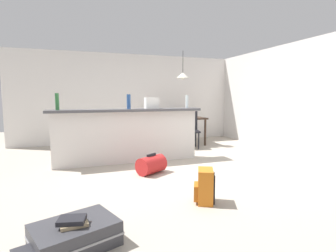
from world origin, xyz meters
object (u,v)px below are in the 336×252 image
at_px(suitcase_flat_charcoal, 75,235).
at_px(duffel_bag_red, 151,165).
at_px(dining_chair_near_partition, 190,128).
at_px(backpack_orange, 205,187).
at_px(book_stack, 73,222).
at_px(bottle_clear, 187,102).
at_px(dining_chair_far_side, 175,124).
at_px(dining_table, 183,121).
at_px(pendant_lamp, 183,75).
at_px(bottle_green, 57,102).
at_px(grocery_bag, 151,103).
at_px(bottle_blue, 129,102).

height_order(suitcase_flat_charcoal, duffel_bag_red, duffel_bag_red).
bearing_deg(duffel_bag_red, dining_chair_near_partition, 49.85).
xyz_separation_m(backpack_orange, book_stack, (-1.52, -0.53, 0.05)).
bearing_deg(bottle_clear, dining_chair_far_side, 75.56).
bearing_deg(dining_table, backpack_orange, -109.01).
relative_size(bottle_clear, book_stack, 1.04).
bearing_deg(book_stack, pendant_lamp, 56.84).
bearing_deg(pendant_lamp, dining_chair_far_side, 87.88).
bearing_deg(suitcase_flat_charcoal, bottle_green, 95.28).
bearing_deg(backpack_orange, pendant_lamp, 71.34).
bearing_deg(grocery_bag, duffel_bag_red, -106.33).
bearing_deg(bottle_clear, suitcase_flat_charcoal, -129.33).
relative_size(dining_table, suitcase_flat_charcoal, 1.23).
relative_size(grocery_bag, duffel_bag_red, 0.46).
xyz_separation_m(bottle_blue, bottle_clear, (1.23, 0.03, -0.01)).
xyz_separation_m(bottle_blue, backpack_orange, (0.49, -2.23, -1.00)).
distance_m(dining_chair_near_partition, backpack_orange, 3.51).
relative_size(grocery_bag, suitcase_flat_charcoal, 0.29).
distance_m(grocery_bag, dining_chair_far_side, 2.48).
height_order(dining_chair_near_partition, duffel_bag_red, dining_chair_near_partition).
height_order(dining_chair_near_partition, pendant_lamp, pendant_lamp).
distance_m(bottle_green, dining_chair_far_side, 3.74).
distance_m(dining_table, dining_chair_far_side, 0.60).
xyz_separation_m(dining_table, book_stack, (-2.81, -4.28, -0.39)).
relative_size(dining_chair_near_partition, duffel_bag_red, 1.64).
relative_size(backpack_orange, duffel_bag_red, 0.74).
bearing_deg(dining_table, grocery_bag, -132.41).
bearing_deg(book_stack, suitcase_flat_charcoal, 76.04).
relative_size(pendant_lamp, suitcase_flat_charcoal, 0.84).
xyz_separation_m(dining_table, dining_chair_far_side, (-0.01, 0.59, -0.13)).
bearing_deg(bottle_blue, bottle_clear, 1.49).
relative_size(dining_table, dining_chair_near_partition, 1.18).
relative_size(bottle_clear, dining_table, 0.24).
xyz_separation_m(dining_chair_near_partition, duffel_bag_red, (-1.56, -1.85, -0.36)).
relative_size(bottle_clear, backpack_orange, 0.64).
height_order(suitcase_flat_charcoal, book_stack, book_stack).
height_order(dining_chair_far_side, suitcase_flat_charcoal, dining_chair_far_side).
distance_m(bottle_green, book_stack, 2.97).
bearing_deg(grocery_bag, suitcase_flat_charcoal, -118.06).
distance_m(dining_chair_far_side, suitcase_flat_charcoal, 5.58).
relative_size(pendant_lamp, book_stack, 2.91).
xyz_separation_m(grocery_bag, suitcase_flat_charcoal, (-1.50, -2.81, -1.06)).
bearing_deg(bottle_blue, dining_chair_far_side, 49.93).
bearing_deg(book_stack, dining_table, 56.70).
height_order(backpack_orange, duffel_bag_red, backpack_orange).
relative_size(dining_chair_far_side, book_stack, 3.60).
bearing_deg(pendant_lamp, grocery_bag, -132.25).
height_order(bottle_clear, suitcase_flat_charcoal, bottle_clear).
relative_size(bottle_clear, pendant_lamp, 0.36).
relative_size(grocery_bag, dining_chair_far_side, 0.28).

